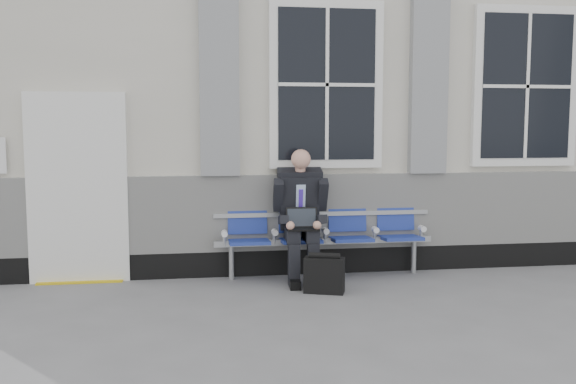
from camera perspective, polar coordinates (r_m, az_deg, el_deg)
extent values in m
plane|color=slate|center=(7.28, 22.78, -8.68)|extent=(70.00, 70.00, 0.00)
cube|color=beige|center=(10.21, 12.98, 7.65)|extent=(14.00, 4.00, 4.20)
cube|color=black|center=(8.51, 17.68, -5.37)|extent=(14.00, 0.10, 0.30)
cube|color=silver|center=(8.40, 17.84, -1.36)|extent=(14.00, 0.08, 0.90)
cube|color=gray|center=(7.47, -6.15, 10.68)|extent=(0.45, 0.14, 2.40)
cube|color=gray|center=(7.98, 12.40, 10.28)|extent=(0.45, 0.14, 2.40)
cube|color=white|center=(7.64, 3.40, 9.48)|extent=(1.35, 0.10, 1.95)
cube|color=black|center=(7.59, 3.48, 9.50)|extent=(1.15, 0.02, 1.75)
cube|color=white|center=(8.51, 20.31, 8.77)|extent=(1.35, 0.10, 1.95)
cube|color=black|center=(8.46, 20.48, 8.78)|extent=(1.15, 0.02, 1.75)
cube|color=black|center=(7.75, -17.99, 0.25)|extent=(0.95, 0.30, 2.10)
cube|color=white|center=(7.60, -18.18, 0.14)|extent=(1.10, 0.10, 2.20)
cube|color=gold|center=(7.80, -17.89, -7.46)|extent=(0.95, 0.30, 0.02)
cube|color=#9EA0A3|center=(7.59, 3.27, -4.38)|extent=(2.60, 0.07, 0.07)
cube|color=#9EA0A3|center=(7.65, 3.10, -1.94)|extent=(2.60, 0.05, 0.05)
cylinder|color=#9EA0A3|center=(7.49, -5.06, -6.29)|extent=(0.06, 0.06, 0.39)
cylinder|color=#9EA0A3|center=(7.92, 11.11, -5.69)|extent=(0.06, 0.06, 0.39)
cube|color=navy|center=(7.37, -3.48, -4.45)|extent=(0.46, 0.42, 0.07)
cube|color=navy|center=(7.54, -3.63, -2.22)|extent=(0.46, 0.10, 0.40)
cube|color=navy|center=(7.45, 1.13, -4.33)|extent=(0.46, 0.42, 0.07)
cube|color=navy|center=(7.61, 0.87, -2.12)|extent=(0.46, 0.10, 0.40)
cube|color=navy|center=(7.57, 5.63, -4.19)|extent=(0.46, 0.42, 0.07)
cube|color=navy|center=(7.73, 5.27, -2.02)|extent=(0.46, 0.10, 0.40)
cube|color=navy|center=(7.74, 9.95, -4.03)|extent=(0.46, 0.42, 0.07)
cube|color=navy|center=(7.89, 9.51, -1.91)|extent=(0.46, 0.10, 0.40)
cylinder|color=white|center=(7.37, -5.68, -3.69)|extent=(0.07, 0.12, 0.07)
cylinder|color=white|center=(7.42, -1.19, -3.59)|extent=(0.07, 0.12, 0.07)
cylinder|color=white|center=(7.52, 3.36, -3.47)|extent=(0.07, 0.12, 0.07)
cylinder|color=white|center=(7.66, 7.76, -3.34)|extent=(0.07, 0.12, 0.07)
cylinder|color=white|center=(7.84, 11.84, -3.19)|extent=(0.07, 0.12, 0.07)
cube|color=black|center=(7.12, 0.59, -8.13)|extent=(0.13, 0.28, 0.10)
cube|color=black|center=(7.15, 2.31, -8.08)|extent=(0.13, 0.28, 0.10)
cube|color=black|center=(7.14, 0.54, -6.47)|extent=(0.14, 0.15, 0.47)
cube|color=black|center=(7.16, 2.25, -6.43)|extent=(0.14, 0.15, 0.47)
cube|color=black|center=(7.31, 0.36, -3.78)|extent=(0.18, 0.49, 0.15)
cube|color=black|center=(7.33, 2.02, -3.75)|extent=(0.18, 0.49, 0.15)
cube|color=black|center=(7.48, 1.02, -0.83)|extent=(0.47, 0.39, 0.67)
cube|color=#BAD5F4|center=(7.35, 1.13, -0.78)|extent=(0.11, 0.11, 0.38)
cube|color=#4829C2|center=(7.34, 1.14, -0.96)|extent=(0.05, 0.08, 0.32)
cube|color=black|center=(7.42, 1.05, 1.60)|extent=(0.53, 0.28, 0.15)
cylinder|color=#DAA088|center=(7.36, 1.10, 2.14)|extent=(0.12, 0.12, 0.11)
sphere|color=#DAA088|center=(7.29, 1.15, 2.94)|extent=(0.22, 0.22, 0.22)
cube|color=black|center=(7.34, -0.87, -0.29)|extent=(0.12, 0.31, 0.40)
cube|color=black|center=(7.40, 3.08, -0.25)|extent=(0.12, 0.31, 0.40)
cube|color=black|center=(7.19, -0.42, -2.48)|extent=(0.12, 0.34, 0.15)
cube|color=black|center=(7.24, 2.95, -2.44)|extent=(0.12, 0.34, 0.15)
sphere|color=#DAA088|center=(7.05, 0.20, -3.00)|extent=(0.10, 0.10, 0.10)
sphere|color=#DAA088|center=(7.09, 2.61, -2.96)|extent=(0.10, 0.10, 0.10)
cube|color=black|center=(7.16, 1.33, -3.30)|extent=(0.37, 0.27, 0.02)
cube|color=black|center=(7.26, 1.22, -2.27)|extent=(0.36, 0.11, 0.23)
cube|color=black|center=(7.26, 1.23, -2.28)|extent=(0.32, 0.09, 0.19)
cube|color=black|center=(6.90, 3.24, -7.41)|extent=(0.46, 0.31, 0.38)
cylinder|color=black|center=(6.85, 3.25, -5.68)|extent=(0.34, 0.18, 0.07)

